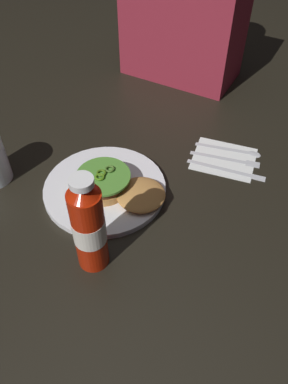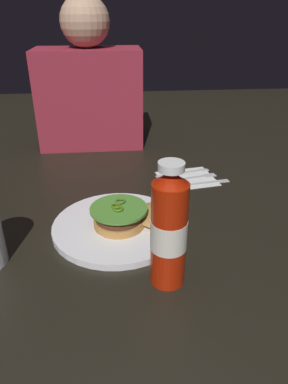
{
  "view_description": "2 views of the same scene",
  "coord_description": "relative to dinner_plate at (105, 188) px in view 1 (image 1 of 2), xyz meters",
  "views": [
    {
      "loc": [
        0.45,
        -0.54,
        0.7
      ],
      "look_at": [
        0.17,
        -0.02,
        0.07
      ],
      "focal_mm": 36.42,
      "sensor_mm": 36.0,
      "label": 1
    },
    {
      "loc": [
        0.05,
        -0.69,
        0.46
      ],
      "look_at": [
        0.12,
        0.05,
        0.07
      ],
      "focal_mm": 32.79,
      "sensor_mm": 36.0,
      "label": 2
    }
  ],
  "objects": [
    {
      "name": "butter_knife",
      "position": [
        0.25,
        0.21,
        -0.0
      ],
      "size": [
        0.2,
        0.04,
        0.0
      ],
      "color": "silver",
      "rests_on": "napkin"
    },
    {
      "name": "dinner_plate",
      "position": [
        0.0,
        0.0,
        0.0
      ],
      "size": [
        0.3,
        0.3,
        0.02
      ],
      "primitive_type": "cylinder",
      "color": "white",
      "rests_on": "ground_plane"
    },
    {
      "name": "napkin",
      "position": [
        0.22,
        0.25,
        -0.01
      ],
      "size": [
        0.18,
        0.16,
        0.0
      ],
      "primitive_type": "cube",
      "rotation": [
        0.0,
        0.0,
        0.17
      ],
      "color": "white",
      "rests_on": "ground_plane"
    },
    {
      "name": "fork_utensil",
      "position": [
        0.23,
        0.25,
        -0.0
      ],
      "size": [
        0.18,
        0.06,
        0.0
      ],
      "color": "silver",
      "rests_on": "napkin"
    },
    {
      "name": "burger_sandwich",
      "position": [
        0.04,
        -0.0,
        0.03
      ],
      "size": [
        0.21,
        0.14,
        0.05
      ],
      "color": "#BD8241",
      "rests_on": "dinner_plate"
    },
    {
      "name": "spoon_utensil",
      "position": [
        0.24,
        0.3,
        -0.0
      ],
      "size": [
        0.18,
        0.06,
        0.0
      ],
      "color": "silver",
      "rests_on": "napkin"
    },
    {
      "name": "ground_plane",
      "position": [
        -0.05,
        0.01,
        -0.01
      ],
      "size": [
        3.0,
        3.0,
        0.0
      ],
      "primitive_type": "plane",
      "color": "black"
    },
    {
      "name": "ketchup_bottle",
      "position": [
        0.09,
        -0.18,
        0.1
      ],
      "size": [
        0.07,
        0.07,
        0.24
      ],
      "color": "#B31D07",
      "rests_on": "ground_plane"
    },
    {
      "name": "diner_person",
      "position": [
        -0.08,
        0.6,
        0.2
      ],
      "size": [
        0.36,
        0.19,
        0.5
      ],
      "color": "maroon",
      "rests_on": "ground_plane"
    }
  ]
}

